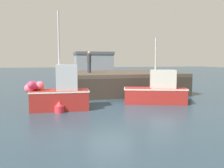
% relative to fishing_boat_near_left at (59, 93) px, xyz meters
% --- Properties ---
extents(ground, '(120.00, 160.00, 0.10)m').
position_rel_fishing_boat_near_left_xyz_m(ground, '(2.76, -0.09, -0.96)').
color(ground, '#283D4C').
extents(pier, '(9.27, 8.27, 1.69)m').
position_rel_fishing_boat_near_left_xyz_m(pier, '(5.06, 6.14, 0.51)').
color(pier, '#473D33').
rests_on(pier, ground).
extents(fishing_boat_near_left, '(3.39, 1.58, 5.27)m').
position_rel_fishing_boat_near_left_xyz_m(fishing_boat_near_left, '(0.00, 0.00, 0.00)').
color(fishing_boat_near_left, maroon).
rests_on(fishing_boat_near_left, ground).
extents(fishing_boat_near_right, '(4.00, 2.33, 4.04)m').
position_rel_fishing_boat_near_left_xyz_m(fishing_boat_near_right, '(5.89, 0.48, -0.16)').
color(fishing_boat_near_right, maroon).
rests_on(fishing_boat_near_right, ground).
extents(rowboat, '(1.65, 1.17, 0.42)m').
position_rel_fishing_boat_near_left_xyz_m(rowboat, '(6.89, 1.79, -0.72)').
color(rowboat, silver).
rests_on(rowboat, ground).
extents(dockworker, '(0.34, 0.34, 1.69)m').
position_rel_fishing_boat_near_left_xyz_m(dockworker, '(2.45, 5.74, 1.62)').
color(dockworker, '#2D3342').
rests_on(dockworker, pier).
extents(warehouse, '(6.89, 6.06, 4.21)m').
position_rel_fishing_boat_near_left_xyz_m(warehouse, '(6.77, 31.00, 1.21)').
color(warehouse, gray).
rests_on(warehouse, ground).
extents(mooring_buoy_foreground, '(0.48, 0.48, 0.59)m').
position_rel_fishing_boat_near_left_xyz_m(mooring_buoy_foreground, '(-0.03, -0.75, -0.65)').
color(mooring_buoy_foreground, red).
rests_on(mooring_buoy_foreground, ground).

